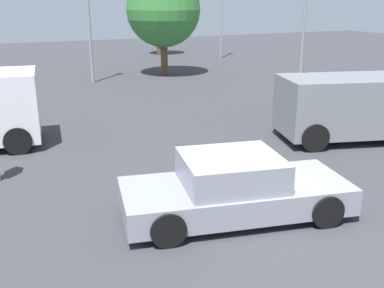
# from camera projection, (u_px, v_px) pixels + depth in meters

# --- Properties ---
(ground_plane) EXTENTS (80.00, 80.00, 0.00)m
(ground_plane) POSITION_uv_depth(u_px,v_px,m) (253.00, 215.00, 9.11)
(ground_plane) COLOR #38383D
(sedan_foreground) EXTENTS (4.68, 2.63, 1.25)m
(sedan_foreground) POSITION_uv_depth(u_px,v_px,m) (234.00, 189.00, 8.91)
(sedan_foreground) COLOR gray
(sedan_foreground) RESTS_ON ground_plane
(dog) EXTENTS (0.35, 0.61, 0.41)m
(dog) POSITION_uv_depth(u_px,v_px,m) (192.00, 155.00, 11.76)
(dog) COLOR olive
(dog) RESTS_ON ground_plane
(suv_dark) EXTENTS (4.93, 3.20, 1.91)m
(suv_dark) POSITION_uv_depth(u_px,v_px,m) (357.00, 105.00, 13.67)
(suv_dark) COLOR gray
(suv_dark) RESTS_ON ground_plane
(tree_back_left) EXTENTS (3.96, 3.96, 5.47)m
(tree_back_left) POSITION_uv_depth(u_px,v_px,m) (163.00, 10.00, 24.45)
(tree_back_left) COLOR brown
(tree_back_left) RESTS_ON ground_plane
(tree_back_center) EXTENTS (2.75, 2.75, 4.83)m
(tree_back_center) POSITION_uv_depth(u_px,v_px,m) (158.00, 7.00, 33.40)
(tree_back_center) COLOR brown
(tree_back_center) RESTS_ON ground_plane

